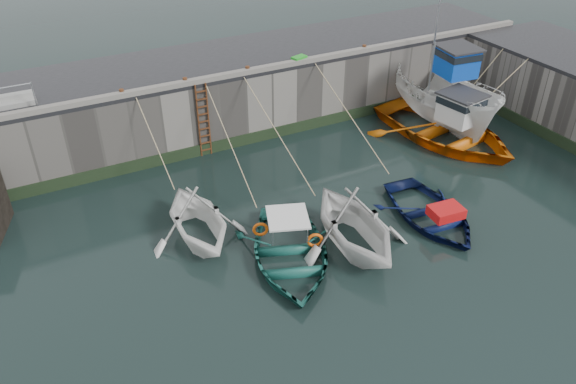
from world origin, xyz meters
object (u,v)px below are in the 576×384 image
boat_near_navy (429,218)px  boat_near_blue (290,259)px  bollard_c (247,69)px  bollard_b (185,81)px  bollard_a (122,93)px  bollard_d (302,59)px  boat_far_orange (445,130)px  boat_near_white (199,237)px  boat_near_blacktrim (352,245)px  bollard_e (364,48)px  boat_far_white (442,98)px  fish_crate (299,59)px  ladder (204,121)px

boat_near_navy → boat_near_blue: bearing=-177.5°
bollard_c → bollard_b: bearing=180.0°
bollard_a → bollard_d: size_ratio=1.00×
bollard_b → bollard_d: (5.30, 0.00, 0.00)m
bollard_b → bollard_c: size_ratio=1.00×
boat_far_orange → boat_near_blue: bearing=-167.2°
boat_near_white → bollard_d: bearing=39.4°
boat_near_blue → boat_near_blacktrim: 2.22m
bollard_b → bollard_e: same height
boat_far_white → bollard_d: size_ratio=27.68×
boat_far_white → bollard_e: boat_far_white is taller
boat_near_blue → bollard_c: 9.02m
boat_near_blacktrim → bollard_b: bearing=111.8°
boat_near_white → boat_far_orange: boat_far_orange is taller
boat_far_orange → bollard_c: (-7.73, 3.91, 2.83)m
boat_near_navy → bollard_a: bollard_a is taller
boat_near_blacktrim → boat_far_white: boat_far_white is taller
boat_near_blacktrim → bollard_b: 9.39m
boat_far_white → bollard_e: 4.31m
boat_near_blacktrim → boat_near_navy: boat_near_blacktrim is taller
boat_far_orange → fish_crate: bearing=133.1°
boat_near_white → bollard_b: 6.75m
boat_near_blue → bollard_b: bearing=113.3°
boat_far_white → bollard_a: bearing=176.3°
fish_crate → bollard_a: (-7.66, -0.05, -0.00)m
boat_near_navy → boat_far_orange: (4.50, 4.48, 0.47)m
bollard_c → boat_far_white: bearing=-15.7°
boat_near_navy → bollard_d: 9.03m
boat_far_white → boat_far_orange: boat_far_white is taller
ladder → boat_near_white: bearing=-113.2°
fish_crate → bollard_d: bearing=-35.4°
bollard_c → ladder: bearing=-171.3°
ladder → boat_far_orange: boat_far_orange is taller
ladder → fish_crate: size_ratio=4.93×
ladder → bollard_b: bollard_b is taller
fish_crate → bollard_c: size_ratio=2.32×
fish_crate → bollard_e: size_ratio=2.32×
fish_crate → bollard_e: (3.34, -0.05, -0.00)m
boat_near_blue → bollard_a: bearing=130.2°
boat_far_orange → fish_crate: 7.17m
bollard_d → boat_near_white: bearing=-141.5°
fish_crate → bollard_d: 0.15m
bollard_d → bollard_b: bearing=180.0°
boat_near_blacktrim → boat_near_navy: (3.29, 0.00, 0.00)m
bollard_e → bollard_c: bearing=180.0°
fish_crate → bollard_a: size_ratio=2.32×
boat_far_orange → bollard_e: (-1.93, 3.91, 2.83)m
boat_far_orange → bollard_d: 7.04m
boat_near_navy → boat_far_white: 8.15m
fish_crate → bollard_d: (0.14, -0.05, -0.00)m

